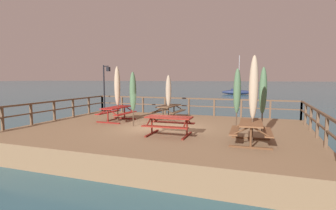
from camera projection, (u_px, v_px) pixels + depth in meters
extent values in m
plane|color=#2D5B6B|center=(163.00, 146.00, 12.49)|extent=(600.00, 600.00, 0.00)
cube|color=#846647|center=(163.00, 137.00, 12.45)|extent=(13.12, 9.55, 0.88)
cube|color=brown|center=(189.00, 98.00, 16.63)|extent=(12.82, 0.09, 0.08)
cube|color=brown|center=(189.00, 106.00, 16.68)|extent=(12.82, 0.07, 0.06)
cube|color=brown|center=(102.00, 103.00, 18.84)|extent=(0.10, 0.10, 1.05)
cube|color=brown|center=(122.00, 104.00, 18.30)|extent=(0.10, 0.10, 1.05)
cube|color=brown|center=(143.00, 105.00, 17.76)|extent=(0.10, 0.10, 1.05)
cube|color=brown|center=(165.00, 106.00, 17.22)|extent=(0.10, 0.10, 1.05)
cube|color=brown|center=(189.00, 107.00, 16.68)|extent=(0.10, 0.10, 1.05)
cube|color=brown|center=(214.00, 108.00, 16.14)|extent=(0.10, 0.10, 1.05)
cube|color=brown|center=(241.00, 109.00, 15.60)|extent=(0.10, 0.10, 1.05)
cube|color=brown|center=(270.00, 110.00, 15.06)|extent=(0.10, 0.10, 1.05)
cube|color=brown|center=(301.00, 111.00, 14.52)|extent=(0.10, 0.10, 1.05)
cube|color=brown|center=(54.00, 101.00, 14.46)|extent=(0.09, 9.25, 0.08)
cube|color=brown|center=(54.00, 110.00, 14.51)|extent=(0.07, 9.25, 0.06)
cube|color=brown|center=(2.00, 119.00, 11.63)|extent=(0.10, 0.10, 1.05)
cube|color=brown|center=(31.00, 114.00, 13.07)|extent=(0.10, 0.10, 1.05)
cube|color=brown|center=(54.00, 111.00, 14.51)|extent=(0.10, 0.10, 1.05)
cube|color=brown|center=(73.00, 108.00, 15.96)|extent=(0.10, 0.10, 1.05)
cube|color=brown|center=(89.00, 105.00, 17.40)|extent=(0.10, 0.10, 1.05)
cube|color=brown|center=(102.00, 103.00, 18.84)|extent=(0.10, 0.10, 1.05)
cube|color=brown|center=(318.00, 111.00, 10.14)|extent=(0.09, 9.25, 0.08)
cube|color=brown|center=(318.00, 123.00, 10.19)|extent=(0.07, 9.25, 0.06)
cube|color=brown|center=(326.00, 132.00, 8.75)|extent=(0.10, 0.10, 1.05)
cube|color=brown|center=(318.00, 125.00, 10.19)|extent=(0.10, 0.10, 1.05)
cube|color=brown|center=(311.00, 119.00, 11.64)|extent=(0.10, 0.10, 1.05)
cube|color=brown|center=(306.00, 114.00, 13.08)|extent=(0.10, 0.10, 1.05)
cube|color=brown|center=(301.00, 111.00, 14.52)|extent=(0.10, 0.10, 1.05)
cube|color=maroon|center=(117.00, 107.00, 14.28)|extent=(0.83, 2.02, 0.05)
cube|color=maroon|center=(126.00, 113.00, 14.11)|extent=(0.35, 2.00, 0.04)
cube|color=maroon|center=(108.00, 112.00, 14.52)|extent=(0.35, 2.00, 0.04)
cube|color=maroon|center=(108.00, 123.00, 13.60)|extent=(1.40, 0.13, 0.06)
cylinder|color=maroon|center=(108.00, 116.00, 13.57)|extent=(0.07, 0.07, 0.74)
cylinder|color=maroon|center=(112.00, 112.00, 13.44)|extent=(0.63, 0.08, 0.37)
cylinder|color=maroon|center=(103.00, 112.00, 13.65)|extent=(0.63, 0.08, 0.37)
cube|color=maroon|center=(125.00, 118.00, 15.11)|extent=(1.40, 0.13, 0.06)
cylinder|color=maroon|center=(125.00, 112.00, 15.08)|extent=(0.07, 0.07, 0.74)
cylinder|color=maroon|center=(129.00, 109.00, 14.95)|extent=(0.63, 0.08, 0.37)
cylinder|color=maroon|center=(120.00, 108.00, 15.16)|extent=(0.63, 0.08, 0.37)
cube|color=brown|center=(251.00, 123.00, 9.31)|extent=(0.84, 1.82, 0.05)
cube|color=brown|center=(268.00, 132.00, 9.18)|extent=(0.36, 1.79, 0.04)
cube|color=brown|center=(235.00, 130.00, 9.51)|extent=(0.36, 1.79, 0.04)
cube|color=brown|center=(250.00, 147.00, 8.71)|extent=(1.40, 0.14, 0.06)
cylinder|color=brown|center=(251.00, 137.00, 8.67)|extent=(0.07, 0.07, 0.74)
cylinder|color=brown|center=(260.00, 131.00, 8.57)|extent=(0.63, 0.08, 0.37)
cylinder|color=brown|center=(242.00, 130.00, 8.73)|extent=(0.63, 0.08, 0.37)
cube|color=brown|center=(250.00, 138.00, 10.06)|extent=(1.40, 0.14, 0.06)
cylinder|color=brown|center=(251.00, 129.00, 10.03)|extent=(0.07, 0.07, 0.74)
cylinder|color=brown|center=(259.00, 124.00, 9.92)|extent=(0.63, 0.08, 0.37)
cylinder|color=brown|center=(243.00, 123.00, 10.09)|extent=(0.63, 0.08, 0.37)
cube|color=maroon|center=(169.00, 117.00, 10.66)|extent=(1.88, 0.81, 0.05)
cube|color=maroon|center=(165.00, 127.00, 10.16)|extent=(1.87, 0.33, 0.04)
cube|color=maroon|center=(173.00, 122.00, 11.22)|extent=(1.87, 0.33, 0.04)
cube|color=maroon|center=(152.00, 133.00, 10.97)|extent=(0.12, 1.40, 0.06)
cylinder|color=maroon|center=(152.00, 125.00, 10.93)|extent=(0.07, 0.07, 0.74)
cylinder|color=maroon|center=(149.00, 121.00, 10.65)|extent=(0.07, 0.63, 0.37)
cylinder|color=maroon|center=(154.00, 119.00, 11.17)|extent=(0.07, 0.63, 0.37)
cube|color=maroon|center=(187.00, 136.00, 10.50)|extent=(0.12, 1.40, 0.06)
cylinder|color=maroon|center=(187.00, 127.00, 10.46)|extent=(0.07, 0.07, 0.74)
cylinder|color=maroon|center=(185.00, 123.00, 10.18)|extent=(0.07, 0.63, 0.37)
cylinder|color=maroon|center=(189.00, 121.00, 10.71)|extent=(0.07, 0.63, 0.37)
cube|color=brown|center=(169.00, 106.00, 15.06)|extent=(0.85, 2.06, 0.05)
cube|color=brown|center=(178.00, 112.00, 14.88)|extent=(0.37, 2.04, 0.04)
cube|color=brown|center=(160.00, 111.00, 15.30)|extent=(0.37, 2.04, 0.04)
cube|color=#432F1F|center=(163.00, 120.00, 14.36)|extent=(1.40, 0.14, 0.06)
cylinder|color=#432F1F|center=(163.00, 114.00, 14.33)|extent=(0.07, 0.07, 0.74)
cylinder|color=#432F1F|center=(168.00, 110.00, 14.20)|extent=(0.63, 0.08, 0.37)
cylinder|color=#432F1F|center=(158.00, 110.00, 14.41)|extent=(0.63, 0.08, 0.37)
cube|color=#432F1F|center=(174.00, 116.00, 15.90)|extent=(1.40, 0.14, 0.06)
cylinder|color=#432F1F|center=(174.00, 111.00, 15.87)|extent=(0.07, 0.07, 0.74)
cylinder|color=#432F1F|center=(178.00, 107.00, 15.74)|extent=(0.63, 0.08, 0.37)
cylinder|color=#432F1F|center=(170.00, 107.00, 15.95)|extent=(0.63, 0.08, 0.37)
cylinder|color=#4C3828|center=(117.00, 95.00, 14.28)|extent=(0.06, 0.06, 2.79)
ellipsoid|color=tan|center=(117.00, 86.00, 14.23)|extent=(0.32, 0.32, 2.12)
cylinder|color=#71614F|center=(117.00, 89.00, 14.25)|extent=(0.21, 0.21, 0.05)
cone|color=#4C3828|center=(117.00, 68.00, 14.13)|extent=(0.10, 0.10, 0.14)
cylinder|color=#4C3828|center=(253.00, 102.00, 9.27)|extent=(0.06, 0.06, 2.94)
ellipsoid|color=tan|center=(254.00, 87.00, 9.22)|extent=(0.32, 0.32, 2.24)
cylinder|color=#71614F|center=(253.00, 92.00, 9.24)|extent=(0.21, 0.21, 0.05)
cone|color=#4C3828|center=(255.00, 58.00, 9.12)|extent=(0.10, 0.10, 0.14)
cylinder|color=#4C3828|center=(237.00, 101.00, 11.58)|extent=(0.06, 0.06, 2.59)
ellipsoid|color=#4C704C|center=(237.00, 91.00, 11.53)|extent=(0.32, 0.32, 1.97)
cylinder|color=#2D432D|center=(237.00, 94.00, 11.55)|extent=(0.21, 0.21, 0.05)
cone|color=#4C3828|center=(238.00, 70.00, 11.44)|extent=(0.10, 0.10, 0.14)
cylinder|color=#4C3828|center=(168.00, 98.00, 14.95)|extent=(0.06, 0.06, 2.36)
ellipsoid|color=tan|center=(168.00, 91.00, 14.91)|extent=(0.32, 0.32, 1.79)
cylinder|color=#685B4C|center=(168.00, 93.00, 14.92)|extent=(0.21, 0.21, 0.05)
cone|color=#4C3828|center=(168.00, 76.00, 14.83)|extent=(0.10, 0.10, 0.14)
cylinder|color=#4C3828|center=(263.00, 101.00, 11.29)|extent=(0.06, 0.06, 2.64)
ellipsoid|color=#4C704C|center=(263.00, 91.00, 11.24)|extent=(0.32, 0.32, 2.01)
cylinder|color=#2D432D|center=(263.00, 94.00, 11.25)|extent=(0.21, 0.21, 0.05)
cone|color=#4C3828|center=(264.00, 69.00, 11.15)|extent=(0.10, 0.10, 0.14)
cylinder|color=#4C3828|center=(133.00, 101.00, 12.63)|extent=(0.06, 0.06, 2.48)
ellipsoid|color=#4C704C|center=(133.00, 92.00, 12.59)|extent=(0.32, 0.32, 1.88)
cylinder|color=#2D432D|center=(133.00, 95.00, 12.60)|extent=(0.21, 0.21, 0.05)
cone|color=#4C3828|center=(133.00, 73.00, 12.50)|extent=(0.10, 0.10, 0.14)
cylinder|color=black|center=(104.00, 89.00, 18.03)|extent=(0.09, 0.09, 3.20)
cylinder|color=black|center=(106.00, 66.00, 17.69)|extent=(0.53, 0.27, 0.06)
cube|color=black|center=(108.00, 69.00, 17.53)|extent=(0.20, 0.20, 0.28)
sphere|color=#F4E08C|center=(108.00, 69.00, 17.53)|extent=(0.14, 0.14, 0.14)
ellipsoid|color=navy|center=(237.00, 92.00, 52.71)|extent=(6.18, 2.51, 0.90)
cube|color=#202949|center=(235.00, 90.00, 52.72)|extent=(1.94, 1.33, 0.36)
cylinder|color=silver|center=(239.00, 73.00, 52.27)|extent=(0.10, 0.10, 7.00)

